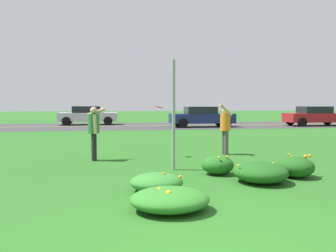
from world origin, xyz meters
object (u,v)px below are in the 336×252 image
at_px(car_silver_center_left, 88,115).
at_px(car_navy_center_right, 201,117).
at_px(frisbee_red, 159,107).
at_px(person_catcher_orange_shirt, 225,126).
at_px(person_thrower_green_shirt, 94,128).
at_px(sign_post_near_path, 174,115).
at_px(car_red_rightmost, 315,116).

distance_m(car_silver_center_left, car_navy_center_right, 9.06).
xyz_separation_m(frisbee_red, car_silver_center_left, (-3.21, 17.87, -0.85)).
height_order(person_catcher_orange_shirt, car_navy_center_right, person_catcher_orange_shirt).
bearing_deg(person_thrower_green_shirt, sign_post_near_path, -42.54).
bearing_deg(sign_post_near_path, car_red_rightmost, 50.04).
relative_size(frisbee_red, car_silver_center_left, 0.06).
xyz_separation_m(person_thrower_green_shirt, car_red_rightmost, (15.70, 14.34, -0.22)).
height_order(person_thrower_green_shirt, person_catcher_orange_shirt, person_catcher_orange_shirt).
relative_size(car_navy_center_right, car_red_rightmost, 1.00).
height_order(sign_post_near_path, frisbee_red, sign_post_near_path).
relative_size(person_catcher_orange_shirt, car_silver_center_left, 0.38).
bearing_deg(car_red_rightmost, frisbee_red, -134.54).
bearing_deg(car_navy_center_right, sign_post_near_path, -106.67).
distance_m(person_thrower_green_shirt, car_silver_center_left, 18.35).
distance_m(sign_post_near_path, person_thrower_green_shirt, 2.87).
bearing_deg(person_catcher_orange_shirt, car_silver_center_left, 107.17).
bearing_deg(car_silver_center_left, sign_post_near_path, -80.80).
bearing_deg(frisbee_red, sign_post_near_path, -88.50).
distance_m(person_catcher_orange_shirt, car_silver_center_left, 18.52).
xyz_separation_m(sign_post_near_path, person_thrower_green_shirt, (-2.09, 1.91, -0.45)).
relative_size(person_thrower_green_shirt, car_navy_center_right, 0.36).
distance_m(frisbee_red, car_silver_center_left, 18.18).
xyz_separation_m(sign_post_near_path, person_catcher_orange_shirt, (2.19, 2.52, -0.47)).
xyz_separation_m(person_catcher_orange_shirt, frisbee_red, (-2.25, -0.17, 0.65)).
relative_size(sign_post_near_path, person_thrower_green_shirt, 1.75).
distance_m(sign_post_near_path, frisbee_red, 2.36).
height_order(frisbee_red, car_red_rightmost, frisbee_red).
height_order(person_thrower_green_shirt, car_silver_center_left, person_thrower_green_shirt).
bearing_deg(sign_post_near_path, car_navy_center_right, 73.33).
bearing_deg(car_red_rightmost, person_catcher_orange_shirt, -129.76).
xyz_separation_m(sign_post_near_path, car_silver_center_left, (-3.28, 20.22, -0.67)).
bearing_deg(frisbee_red, person_catcher_orange_shirt, 4.37).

